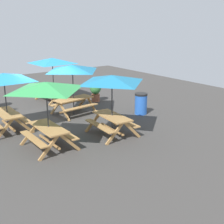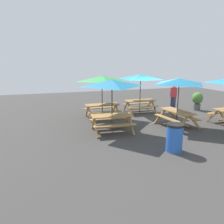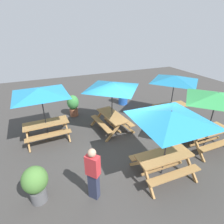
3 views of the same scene
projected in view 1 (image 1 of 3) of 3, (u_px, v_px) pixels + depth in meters
ground_plane at (47, 120)px, 13.60m from camera, size 24.00×24.00×0.00m
picnic_table_0 at (52, 64)px, 16.35m from camera, size 2.83×2.83×2.34m
picnic_table_1 at (112, 83)px, 11.37m from camera, size 2.15×2.15×2.34m
picnic_table_2 at (73, 72)px, 13.94m from camera, size 2.20×2.20×2.34m
picnic_table_3 at (46, 91)px, 10.15m from camera, size 2.02×2.02×2.34m
picnic_table_4 at (4, 81)px, 11.78m from camera, size 2.83×2.83×2.34m
trash_bin_blue at (141, 104)px, 14.40m from camera, size 0.59×0.59×0.98m
potted_plant_0 at (95, 89)px, 16.57m from camera, size 0.61×0.61×1.17m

